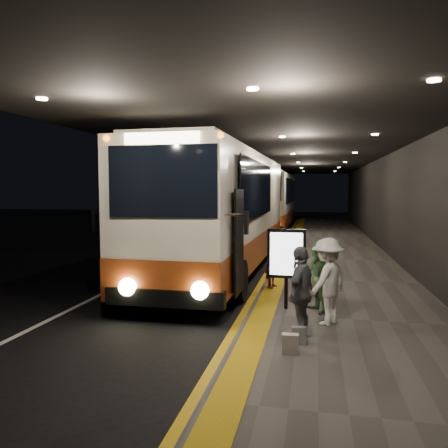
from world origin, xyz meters
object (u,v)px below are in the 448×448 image
(passenger_waiting_grey, at_px, (301,293))
(passenger_waiting_white, at_px, (328,281))
(coach_main, at_px, (225,216))
(bag_plain, at_px, (290,344))
(passenger_waiting_green, at_px, (317,278))
(stanchion_post, at_px, (270,270))
(coach_second, at_px, (272,203))
(info_sign, at_px, (286,255))
(bag_polka, at_px, (299,335))
(passenger_boarding, at_px, (272,260))

(passenger_waiting_grey, bearing_deg, passenger_waiting_white, 172.02)
(coach_main, bearing_deg, bag_plain, -69.88)
(passenger_waiting_green, xyz_separation_m, passenger_waiting_grey, (-0.30, -1.80, 0.08))
(stanchion_post, bearing_deg, coach_second, 95.36)
(passenger_waiting_grey, height_order, info_sign, info_sign)
(coach_main, xyz_separation_m, passenger_waiting_white, (3.38, -6.08, -0.92))
(bag_polka, xyz_separation_m, info_sign, (-0.38, 2.30, 1.08))
(bag_polka, bearing_deg, bag_plain, -103.59)
(coach_main, xyz_separation_m, bag_plain, (2.74, -7.90, -1.64))
(coach_second, bearing_deg, passenger_boarding, -84.34)
(passenger_boarding, height_order, passenger_waiting_grey, passenger_waiting_grey)
(coach_main, bearing_deg, passenger_waiting_white, -59.94)
(info_sign, bearing_deg, coach_second, 97.87)
(passenger_waiting_green, distance_m, stanchion_post, 2.51)
(passenger_waiting_green, xyz_separation_m, info_sign, (-0.69, 0.19, 0.47))
(passenger_boarding, distance_m, stanchion_post, 0.30)
(stanchion_post, bearing_deg, info_sign, -74.02)
(coach_second, relative_size, passenger_boarding, 8.07)
(bag_plain, bearing_deg, coach_second, 96.21)
(coach_main, height_order, bag_polka, coach_main)
(coach_main, bearing_deg, passenger_waiting_green, -58.01)
(passenger_boarding, xyz_separation_m, info_sign, (0.51, -2.10, 0.46))
(passenger_boarding, relative_size, passenger_waiting_green, 1.00)
(passenger_boarding, xyz_separation_m, bag_plain, (0.77, -4.90, -0.61))
(passenger_waiting_white, xyz_separation_m, passenger_waiting_grey, (-0.50, -1.00, -0.03))
(passenger_waiting_white, bearing_deg, bag_polka, 12.74)
(passenger_waiting_white, relative_size, bag_polka, 5.60)
(coach_second, bearing_deg, coach_main, -90.06)
(passenger_waiting_grey, xyz_separation_m, info_sign, (-0.39, 1.98, 0.38))
(coach_second, distance_m, passenger_waiting_green, 22.30)
(passenger_waiting_green, height_order, info_sign, info_sign)
(passenger_waiting_green, bearing_deg, bag_polka, -34.28)
(passenger_waiting_green, bearing_deg, info_sign, -131.10)
(passenger_waiting_grey, distance_m, info_sign, 2.06)
(coach_second, relative_size, passenger_waiting_green, 8.10)
(coach_main, relative_size, passenger_waiting_green, 8.48)
(coach_main, relative_size, passenger_waiting_grey, 7.66)
(passenger_boarding, height_order, passenger_waiting_green, passenger_boarding)
(coach_main, distance_m, passenger_waiting_grey, 7.71)
(coach_main, distance_m, coach_second, 16.77)
(info_sign, bearing_deg, stanchion_post, 107.50)
(coach_second, xyz_separation_m, bag_polka, (2.81, -24.17, -1.59))
(bag_polka, distance_m, info_sign, 2.57)
(coach_second, bearing_deg, bag_polka, -83.25)
(passenger_boarding, bearing_deg, passenger_waiting_green, -135.99)
(passenger_boarding, bearing_deg, passenger_waiting_white, -139.19)
(coach_second, bearing_deg, info_sign, -83.54)
(coach_second, relative_size, info_sign, 6.82)
(coach_second, distance_m, stanchion_post, 20.02)
(coach_main, height_order, passenger_waiting_grey, coach_main)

